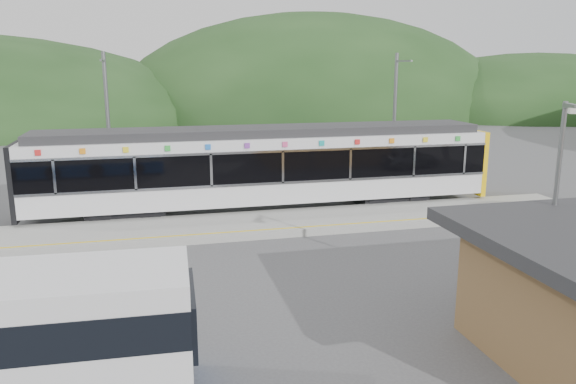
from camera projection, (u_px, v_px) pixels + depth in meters
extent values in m
plane|color=#4C4C4F|center=(307.00, 252.00, 19.73)|extent=(120.00, 120.00, 0.00)
ellipsoid|color=#1E3D19|center=(314.00, 114.00, 74.58)|extent=(52.00, 39.00, 26.00)
ellipsoid|color=#1E3D19|center=(533.00, 114.00, 75.59)|extent=(44.00, 33.00, 16.00)
cube|color=#9E9E99|center=(285.00, 222.00, 22.82)|extent=(26.00, 3.20, 0.30)
cube|color=yellow|center=(293.00, 228.00, 21.56)|extent=(26.00, 0.10, 0.01)
cube|color=black|center=(127.00, 212.00, 23.89)|extent=(3.20, 2.20, 0.56)
cube|color=black|center=(388.00, 197.00, 26.66)|extent=(3.20, 2.20, 0.56)
cube|color=silver|center=(264.00, 188.00, 25.11)|extent=(20.00, 2.90, 0.92)
cube|color=black|center=(264.00, 162.00, 24.85)|extent=(20.00, 2.96, 1.45)
cube|color=silver|center=(271.00, 183.00, 23.58)|extent=(20.00, 0.05, 0.10)
cube|color=silver|center=(271.00, 152.00, 23.28)|extent=(20.00, 0.05, 0.10)
cube|color=silver|center=(264.00, 140.00, 24.64)|extent=(20.00, 2.90, 0.45)
cube|color=#2D2D30|center=(264.00, 131.00, 24.55)|extent=(19.40, 2.50, 0.36)
cube|color=yellow|center=(468.00, 160.00, 27.25)|extent=(0.24, 2.92, 3.00)
cube|color=black|center=(19.00, 180.00, 22.59)|extent=(0.20, 2.92, 3.00)
cube|color=silver|center=(54.00, 177.00, 21.46)|extent=(0.10, 0.05, 1.35)
cube|color=silver|center=(135.00, 173.00, 22.16)|extent=(0.10, 0.05, 1.35)
cube|color=silver|center=(211.00, 170.00, 22.85)|extent=(0.10, 0.05, 1.35)
cube|color=silver|center=(283.00, 167.00, 23.54)|extent=(0.10, 0.05, 1.35)
cube|color=silver|center=(350.00, 164.00, 24.23)|extent=(0.10, 0.05, 1.35)
cube|color=silver|center=(414.00, 161.00, 24.93)|extent=(0.10, 0.05, 1.35)
cube|color=silver|center=(465.00, 159.00, 25.50)|extent=(0.10, 0.05, 1.35)
cube|color=red|center=(38.00, 153.00, 21.15)|extent=(0.22, 0.04, 0.22)
cube|color=orange|center=(83.00, 151.00, 21.52)|extent=(0.22, 0.04, 0.22)
cube|color=yellow|center=(126.00, 150.00, 21.88)|extent=(0.22, 0.04, 0.22)
cube|color=green|center=(168.00, 148.00, 22.25)|extent=(0.22, 0.04, 0.22)
cube|color=blue|center=(208.00, 147.00, 22.62)|extent=(0.22, 0.04, 0.22)
cube|color=purple|center=(247.00, 146.00, 22.99)|extent=(0.22, 0.04, 0.22)
cube|color=#E54C8C|center=(285.00, 144.00, 23.36)|extent=(0.22, 0.04, 0.22)
cube|color=#19A5A5|center=(322.00, 143.00, 23.73)|extent=(0.22, 0.04, 0.22)
cube|color=red|center=(357.00, 142.00, 24.10)|extent=(0.22, 0.04, 0.22)
cube|color=orange|center=(392.00, 141.00, 24.47)|extent=(0.22, 0.04, 0.22)
cube|color=yellow|center=(425.00, 140.00, 24.84)|extent=(0.22, 0.04, 0.22)
cube|color=green|center=(458.00, 139.00, 25.21)|extent=(0.22, 0.04, 0.22)
cylinder|color=slate|center=(109.00, 131.00, 25.49)|extent=(0.18, 0.18, 7.00)
cube|color=slate|center=(102.00, 60.00, 24.04)|extent=(0.08, 1.80, 0.08)
cylinder|color=slate|center=(394.00, 123.00, 28.72)|extent=(0.18, 0.18, 7.00)
cube|color=slate|center=(404.00, 61.00, 27.27)|extent=(0.08, 1.80, 0.08)
cylinder|color=black|center=(111.00, 383.00, 10.83)|extent=(0.91, 2.43, 0.82)
cylinder|color=slate|center=(554.00, 213.00, 14.07)|extent=(0.12, 0.12, 5.56)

